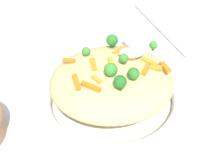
{
  "coord_description": "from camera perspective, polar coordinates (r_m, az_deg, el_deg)",
  "views": [
    {
      "loc": [
        -0.1,
        -0.45,
        0.46
      ],
      "look_at": [
        0.0,
        0.0,
        0.07
      ],
      "focal_mm": 44.94,
      "sensor_mm": 36.0,
      "label": 1
    }
  ],
  "objects": [
    {
      "name": "carrot_piece_8",
      "position": [
        0.56,
        -0.04,
        3.74
      ],
      "size": [
        0.01,
        0.04,
        0.01
      ],
      "primitive_type": "cube",
      "rotation": [
        0.0,
        0.0,
        1.55
      ],
      "color": "orange",
      "rests_on": "pasta_mound"
    },
    {
      "name": "broccoli_floret_5",
      "position": [
        0.61,
        -5.28,
        6.64
      ],
      "size": [
        0.02,
        0.02,
        0.02
      ],
      "color": "#377928",
      "rests_on": "pasta_mound"
    },
    {
      "name": "carrot_piece_2",
      "position": [
        0.52,
        -4.3,
        -0.5
      ],
      "size": [
        0.04,
        0.03,
        0.01
      ],
      "primitive_type": "cube",
      "rotation": [
        0.0,
        0.0,
        2.38
      ],
      "color": "orange",
      "rests_on": "pasta_mound"
    },
    {
      "name": "serving_bowl",
      "position": [
        0.63,
        0.0,
        -3.34
      ],
      "size": [
        0.31,
        0.31,
        0.05
      ],
      "color": "white",
      "rests_on": "ground_plane"
    },
    {
      "name": "carrot_piece_0",
      "position": [
        0.59,
        7.43,
        4.71
      ],
      "size": [
        0.03,
        0.04,
        0.01
      ],
      "primitive_type": "cube",
      "rotation": [
        0.0,
        0.0,
        2.16
      ],
      "color": "orange",
      "rests_on": "pasta_mound"
    },
    {
      "name": "pasta_mound",
      "position": [
        0.59,
        0.0,
        0.68
      ],
      "size": [
        0.26,
        0.25,
        0.08
      ],
      "primitive_type": "ellipsoid",
      "color": "#D1BA7A",
      "rests_on": "serving_bowl"
    },
    {
      "name": "carrot_piece_1",
      "position": [
        0.6,
        -8.77,
        4.8
      ],
      "size": [
        0.03,
        0.02,
        0.01
      ],
      "primitive_type": "cube",
      "rotation": [
        0.0,
        0.0,
        2.69
      ],
      "color": "orange",
      "rests_on": "pasta_mound"
    },
    {
      "name": "carrot_piece_10",
      "position": [
        0.59,
        3.22,
        5.69
      ],
      "size": [
        0.03,
        0.03,
        0.01
      ],
      "primitive_type": "cube",
      "rotation": [
        0.0,
        0.0,
        5.35
      ],
      "color": "orange",
      "rests_on": "pasta_mound"
    },
    {
      "name": "carrot_piece_4",
      "position": [
        0.57,
        -3.82,
        4.0
      ],
      "size": [
        0.01,
        0.04,
        0.01
      ],
      "primitive_type": "cube",
      "rotation": [
        0.0,
        0.0,
        1.54
      ],
      "color": "orange",
      "rests_on": "pasta_mound"
    },
    {
      "name": "serving_spoon",
      "position": [
        0.61,
        6.28,
        8.21
      ],
      "size": [
        0.14,
        0.16,
        0.07
      ],
      "color": "#B7B7BC",
      "rests_on": "pasta_mound"
    },
    {
      "name": "carrot_piece_3",
      "position": [
        0.61,
        4.08,
        6.35
      ],
      "size": [
        0.03,
        0.03,
        0.01
      ],
      "primitive_type": "cube",
      "rotation": [
        0.0,
        0.0,
        5.55
      ],
      "color": "orange",
      "rests_on": "pasta_mound"
    },
    {
      "name": "ground_plane",
      "position": [
        0.65,
        0.0,
        -5.08
      ],
      "size": [
        2.4,
        2.4,
        0.0
      ],
      "primitive_type": "plane",
      "color": "silver"
    },
    {
      "name": "carrot_piece_12",
      "position": [
        0.54,
        -7.29,
        0.5
      ],
      "size": [
        0.01,
        0.04,
        0.01
      ],
      "primitive_type": "cube",
      "rotation": [
        0.0,
        0.0,
        4.78
      ],
      "color": "orange",
      "rests_on": "pasta_mound"
    },
    {
      "name": "broccoli_floret_6",
      "position": [
        0.63,
        8.41,
        7.82
      ],
      "size": [
        0.02,
        0.02,
        0.02
      ],
      "color": "#377928",
      "rests_on": "pasta_mound"
    },
    {
      "name": "broccoli_floret_2",
      "position": [
        0.63,
        0.02,
        8.86
      ],
      "size": [
        0.03,
        0.03,
        0.03
      ],
      "color": "#296820",
      "rests_on": "pasta_mound"
    },
    {
      "name": "carrot_piece_9",
      "position": [
        0.58,
        10.8,
        3.42
      ],
      "size": [
        0.01,
        0.03,
        0.01
      ],
      "primitive_type": "cube",
      "rotation": [
        0.0,
        0.0,
        4.85
      ],
      "color": "orange",
      "rests_on": "pasta_mound"
    },
    {
      "name": "carrot_piece_6",
      "position": [
        0.62,
        1.6,
        6.94
      ],
      "size": [
        0.04,
        0.03,
        0.01
      ],
      "primitive_type": "cube",
      "rotation": [
        0.0,
        0.0,
        0.59
      ],
      "color": "orange",
      "rests_on": "pasta_mound"
    },
    {
      "name": "broccoli_floret_4",
      "position": [
        0.56,
        2.51,
        4.94
      ],
      "size": [
        0.02,
        0.02,
        0.02
      ],
      "color": "#377928",
      "rests_on": "pasta_mound"
    },
    {
      "name": "carrot_piece_7",
      "position": [
        0.54,
        -3.12,
        0.9
      ],
      "size": [
        0.02,
        0.03,
        0.01
      ],
      "primitive_type": "cube",
      "rotation": [
        0.0,
        0.0,
        2.06
      ],
      "color": "orange",
      "rests_on": "pasta_mound"
    },
    {
      "name": "broccoli_floret_1",
      "position": [
        0.53,
        -0.25,
        2.91
      ],
      "size": [
        0.03,
        0.03,
        0.03
      ],
      "color": "#377928",
      "rests_on": "pasta_mound"
    },
    {
      "name": "carrot_piece_11",
      "position": [
        0.58,
        8.63,
        3.38
      ],
      "size": [
        0.03,
        0.02,
        0.01
      ],
      "primitive_type": "cube",
      "rotation": [
        0.0,
        0.0,
        5.97
      ],
      "color": "orange",
      "rests_on": "pasta_mound"
    },
    {
      "name": "carrot_piece_5",
      "position": [
        0.56,
        6.86,
        2.91
      ],
      "size": [
        0.03,
        0.03,
        0.01
      ],
      "primitive_type": "cube",
      "rotation": [
        0.0,
        0.0,
        0.96
      ],
      "color": "orange",
      "rests_on": "pasta_mound"
    },
    {
      "name": "broccoli_floret_3",
      "position": [
        0.53,
        4.4,
        2.09
      ],
      "size": [
        0.02,
        0.02,
        0.03
      ],
      "color": "#296820",
      "rests_on": "pasta_mound"
    },
    {
      "name": "broccoli_floret_0",
      "position": [
        0.51,
        1.93,
        0.45
      ],
      "size": [
        0.02,
        0.02,
        0.03
      ],
      "color": "#205B1C",
      "rests_on": "pasta_mound"
    }
  ]
}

